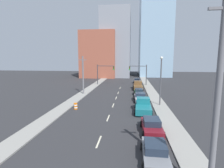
# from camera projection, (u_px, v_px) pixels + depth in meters

# --- Properties ---
(sidewalk_left) EXTENTS (2.31, 97.55, 0.14)m
(sidewalk_left) POSITION_uv_depth(u_px,v_px,m) (99.00, 82.00, 55.96)
(sidewalk_left) COLOR gray
(sidewalk_left) RESTS_ON ground
(sidewalk_right) EXTENTS (2.31, 97.55, 0.14)m
(sidewalk_right) POSITION_uv_depth(u_px,v_px,m) (146.00, 83.00, 54.29)
(sidewalk_right) COLOR gray
(sidewalk_right) RESTS_ON ground
(lane_stripe_at_9m) EXTENTS (0.16, 2.40, 0.01)m
(lane_stripe_at_9m) POSITION_uv_depth(u_px,v_px,m) (99.00, 142.00, 16.13)
(lane_stripe_at_9m) COLOR beige
(lane_stripe_at_9m) RESTS_ON ground
(lane_stripe_at_16m) EXTENTS (0.16, 2.40, 0.01)m
(lane_stripe_at_16m) POSITION_uv_depth(u_px,v_px,m) (108.00, 118.00, 22.56)
(lane_stripe_at_16m) COLOR beige
(lane_stripe_at_16m) RESTS_ON ground
(lane_stripe_at_22m) EXTENTS (0.16, 2.40, 0.01)m
(lane_stripe_at_22m) POSITION_uv_depth(u_px,v_px,m) (113.00, 105.00, 28.71)
(lane_stripe_at_22m) COLOR beige
(lane_stripe_at_22m) RESTS_ON ground
(lane_stripe_at_27m) EXTENTS (0.16, 2.40, 0.01)m
(lane_stripe_at_27m) POSITION_uv_depth(u_px,v_px,m) (116.00, 98.00, 34.16)
(lane_stripe_at_27m) COLOR beige
(lane_stripe_at_27m) RESTS_ON ground
(lane_stripe_at_33m) EXTENTS (0.16, 2.40, 0.01)m
(lane_stripe_at_33m) POSITION_uv_depth(u_px,v_px,m) (118.00, 93.00, 39.19)
(lane_stripe_at_33m) COLOR beige
(lane_stripe_at_33m) RESTS_ON ground
(lane_stripe_at_39m) EXTENTS (0.16, 2.40, 0.01)m
(lane_stripe_at_39m) POSITION_uv_depth(u_px,v_px,m) (120.00, 88.00, 45.77)
(lane_stripe_at_39m) COLOR beige
(lane_stripe_at_39m) RESTS_ON ground
(building_brick_left) EXTENTS (14.00, 16.00, 18.46)m
(building_brick_left) POSITION_uv_depth(u_px,v_px,m) (100.00, 55.00, 73.93)
(building_brick_left) COLOR #9E513D
(building_brick_left) RESTS_ON ground
(building_office_center) EXTENTS (12.00, 20.00, 27.58)m
(building_office_center) POSITION_uv_depth(u_px,v_px,m) (116.00, 44.00, 76.47)
(building_office_center) COLOR gray
(building_office_center) RESTS_ON ground
(building_glass_right) EXTENTS (13.00, 20.00, 41.44)m
(building_glass_right) POSITION_uv_depth(u_px,v_px,m) (155.00, 29.00, 77.58)
(building_glass_right) COLOR #8CADC6
(building_glass_right) RESTS_ON ground
(traffic_signal_left) EXTENTS (5.06, 0.35, 5.92)m
(traffic_signal_left) POSITION_uv_depth(u_px,v_px,m) (103.00, 71.00, 50.97)
(traffic_signal_left) COLOR #38383D
(traffic_signal_left) RESTS_ON ground
(traffic_signal_right) EXTENTS (5.06, 0.35, 5.92)m
(traffic_signal_right) POSITION_uv_depth(u_px,v_px,m) (141.00, 72.00, 49.74)
(traffic_signal_right) COLOR #38383D
(traffic_signal_right) RESTS_ON ground
(utility_pole_right_near) EXTENTS (1.60, 0.32, 10.81)m
(utility_pole_right_near) POSITION_uv_depth(u_px,v_px,m) (218.00, 99.00, 9.07)
(utility_pole_right_near) COLOR slate
(utility_pole_right_near) RESTS_ON ground
(utility_pole_left_mid) EXTENTS (1.60, 0.32, 8.16)m
(utility_pole_left_mid) POSITION_uv_depth(u_px,v_px,m) (83.00, 75.00, 37.05)
(utility_pole_left_mid) COLOR slate
(utility_pole_left_mid) RESTS_ON ground
(traffic_barrel) EXTENTS (0.56, 0.56, 0.95)m
(traffic_barrel) POSITION_uv_depth(u_px,v_px,m) (76.00, 106.00, 26.45)
(traffic_barrel) COLOR orange
(traffic_barrel) RESTS_ON ground
(street_lamp) EXTENTS (0.44, 0.44, 7.95)m
(street_lamp) POSITION_uv_depth(u_px,v_px,m) (161.00, 77.00, 27.86)
(street_lamp) COLOR #4C4C51
(street_lamp) RESTS_ON ground
(sedan_gray) EXTENTS (2.15, 4.48, 1.38)m
(sedan_gray) POSITION_uv_depth(u_px,v_px,m) (155.00, 152.00, 13.14)
(sedan_gray) COLOR slate
(sedan_gray) RESTS_ON ground
(sedan_maroon) EXTENTS (2.24, 4.53, 1.45)m
(sedan_maroon) POSITION_uv_depth(u_px,v_px,m) (152.00, 126.00, 18.18)
(sedan_maroon) COLOR maroon
(sedan_maroon) RESTS_ON ground
(pickup_truck_teal) EXTENTS (2.56, 5.48, 1.89)m
(pickup_truck_teal) POSITION_uv_depth(u_px,v_px,m) (143.00, 106.00, 25.32)
(pickup_truck_teal) COLOR #196B75
(pickup_truck_teal) RESTS_ON ground
(sedan_silver) EXTENTS (2.28, 4.52, 1.54)m
(sedan_silver) POSITION_uv_depth(u_px,v_px,m) (140.00, 97.00, 31.40)
(sedan_silver) COLOR #B2B2BC
(sedan_silver) RESTS_ON ground
(sedan_green) EXTENTS (2.14, 4.56, 1.41)m
(sedan_green) POSITION_uv_depth(u_px,v_px,m) (139.00, 92.00, 36.49)
(sedan_green) COLOR #1E6033
(sedan_green) RESTS_ON ground
(pickup_truck_brown) EXTENTS (2.48, 5.57, 2.04)m
(pickup_truck_brown) POSITION_uv_depth(u_px,v_px,m) (138.00, 86.00, 43.71)
(pickup_truck_brown) COLOR brown
(pickup_truck_brown) RESTS_ON ground
(sedan_yellow) EXTENTS (2.17, 4.52, 1.41)m
(sedan_yellow) POSITION_uv_depth(u_px,v_px,m) (138.00, 84.00, 49.34)
(sedan_yellow) COLOR gold
(sedan_yellow) RESTS_ON ground
(sedan_navy) EXTENTS (2.02, 4.38, 1.55)m
(sedan_navy) POSITION_uv_depth(u_px,v_px,m) (137.00, 81.00, 54.45)
(sedan_navy) COLOR #141E47
(sedan_navy) RESTS_ON ground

